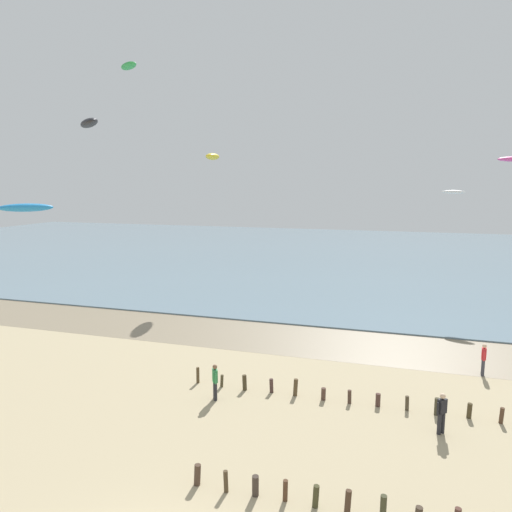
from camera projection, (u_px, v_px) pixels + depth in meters
name	position (u px, v px, depth m)	size (l,w,h in m)	color
wet_sand_strip	(295.00, 340.00, 30.40)	(120.00, 6.07, 0.01)	#84755B
sea	(351.00, 254.00, 66.39)	(160.00, 70.00, 0.10)	slate
groyne_mid	(367.00, 398.00, 21.36)	(16.60, 0.37, 0.83)	#4C3C26
person_nearest_camera	(215.00, 381.00, 21.85)	(0.37, 0.51, 1.71)	#232328
person_by_waterline	(442.00, 412.00, 18.86)	(0.42, 0.44, 1.71)	#232328
person_left_flank	(484.00, 358.00, 24.64)	(0.26, 0.57, 1.71)	#383842
kite_aloft_0	(129.00, 66.00, 37.35)	(2.57, 0.82, 0.41)	green
kite_aloft_1	(89.00, 123.00, 24.42)	(2.62, 0.84, 0.42)	black
kite_aloft_8	(213.00, 157.00, 43.05)	(3.56, 1.14, 0.57)	yellow
kite_aloft_10	(453.00, 192.00, 37.90)	(1.82, 0.58, 0.29)	white
kite_aloft_12	(26.00, 208.00, 32.51)	(3.53, 1.13, 0.56)	#2384D1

